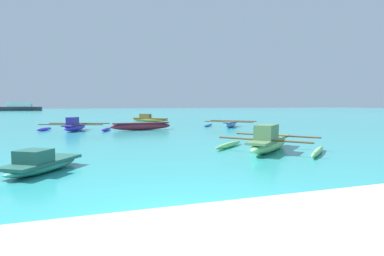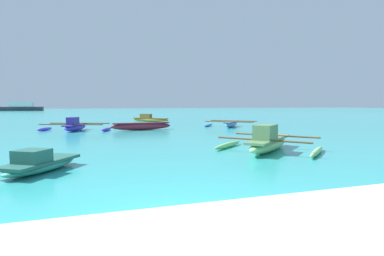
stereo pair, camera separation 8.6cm
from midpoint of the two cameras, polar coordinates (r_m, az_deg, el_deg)
ground_plane at (r=3.99m, az=-0.68°, el=-20.85°), size 240.00×240.00×0.00m
moored_boat_0 at (r=20.01m, az=-9.75°, el=0.39°), size 4.04×0.85×0.50m
moored_boat_1 at (r=29.66m, az=-8.28°, el=1.74°), size 3.36×3.23×0.76m
moored_boat_2 at (r=22.58m, az=7.30°, el=0.73°), size 4.24×3.99×0.47m
moored_boat_3 at (r=20.59m, az=-21.55°, el=0.30°), size 4.61×3.14×0.89m
moored_boat_4 at (r=11.29m, az=14.31°, el=-2.62°), size 4.13×4.21×0.99m
moored_boat_5 at (r=8.53m, az=-27.01°, el=-6.05°), size 1.93×2.41×0.60m
distant_ferry at (r=89.54m, az=-30.00°, el=3.45°), size 10.19×2.24×2.24m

